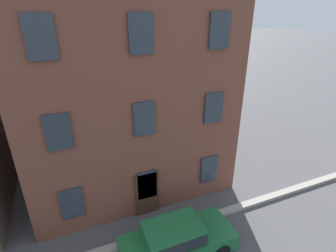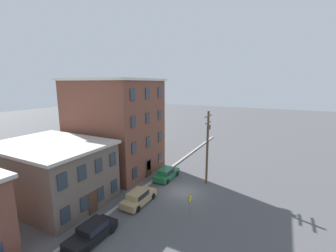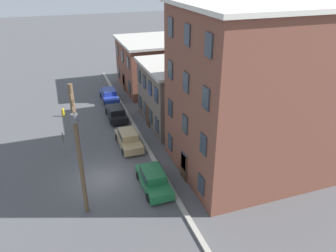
% 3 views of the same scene
% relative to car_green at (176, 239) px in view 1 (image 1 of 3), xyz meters
% --- Properties ---
extents(kerb_strip, '(56.00, 0.36, 0.16)m').
position_rel_car_green_xyz_m(kerb_strip, '(-2.35, 1.14, -0.67)').
color(kerb_strip, '#9E998E').
rests_on(kerb_strip, ground_plane).
extents(apartment_far, '(10.09, 11.48, 13.13)m').
position_rel_car_green_xyz_m(apartment_far, '(-0.29, 8.12, 5.83)').
color(apartment_far, brown).
rests_on(apartment_far, ground_plane).
extents(car_green, '(4.40, 1.92, 1.43)m').
position_rel_car_green_xyz_m(car_green, '(0.00, 0.00, 0.00)').
color(car_green, '#1E6638').
rests_on(car_green, ground_plane).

